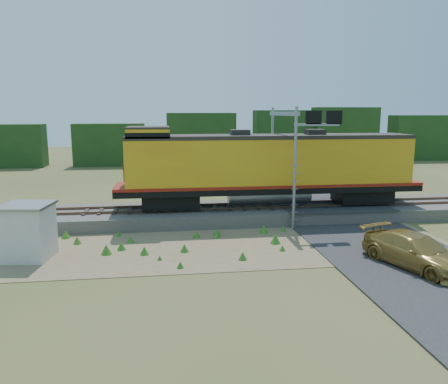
{
  "coord_description": "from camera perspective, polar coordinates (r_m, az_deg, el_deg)",
  "views": [
    {
      "loc": [
        -4.0,
        -21.5,
        6.95
      ],
      "look_at": [
        -0.7,
        3.0,
        2.4
      ],
      "focal_mm": 35.0,
      "sensor_mm": 36.0,
      "label": 1
    }
  ],
  "objects": [
    {
      "name": "road",
      "position": [
        25.74,
        18.03,
        -5.56
      ],
      "size": [
        7.0,
        66.0,
        0.86
      ],
      "color": "#38383A",
      "rests_on": "ground"
    },
    {
      "name": "ground",
      "position": [
        22.95,
        2.75,
        -7.21
      ],
      "size": [
        140.0,
        140.0,
        0.0
      ],
      "primitive_type": "plane",
      "color": "#475123",
      "rests_on": "ground"
    },
    {
      "name": "car",
      "position": [
        21.64,
        23.76,
        -7.1
      ],
      "size": [
        3.73,
        5.66,
        1.52
      ],
      "primitive_type": "imported",
      "rotation": [
        0.0,
        0.0,
        0.33
      ],
      "color": "#A7853E",
      "rests_on": "ground"
    },
    {
      "name": "shed",
      "position": [
        22.84,
        -24.25,
        -4.7
      ],
      "size": [
        2.53,
        2.53,
        2.67
      ],
      "rotation": [
        0.0,
        0.0,
        -0.13
      ],
      "color": "silver",
      "rests_on": "ground"
    },
    {
      "name": "dirt_shoulder",
      "position": [
        23.15,
        -2.38,
        -7.01
      ],
      "size": [
        26.0,
        8.0,
        0.03
      ],
      "primitive_type": "cube",
      "color": "#8C7754",
      "rests_on": "ground"
    },
    {
      "name": "tree_line_north",
      "position": [
        59.76,
        -3.84,
        6.68
      ],
      "size": [
        130.0,
        3.0,
        6.5
      ],
      "color": "#1D3D16",
      "rests_on": "ground"
    },
    {
      "name": "ballast",
      "position": [
        28.55,
        0.59,
        -2.83
      ],
      "size": [
        70.0,
        5.0,
        0.8
      ],
      "primitive_type": "cube",
      "color": "slate",
      "rests_on": "ground"
    },
    {
      "name": "signal_gantry",
      "position": [
        28.01,
        8.81,
        7.2
      ],
      "size": [
        2.88,
        6.2,
        7.26
      ],
      "color": "gray",
      "rests_on": "ground"
    },
    {
      "name": "rails",
      "position": [
        28.44,
        0.59,
        -1.89
      ],
      "size": [
        70.0,
        1.54,
        0.16
      ],
      "color": "brown",
      "rests_on": "ballast"
    },
    {
      "name": "weed_clumps",
      "position": [
        22.7,
        -6.09,
        -7.46
      ],
      "size": [
        15.0,
        6.2,
        0.56
      ],
      "primitive_type": null,
      "color": "#387421",
      "rests_on": "ground"
    },
    {
      "name": "locomotive",
      "position": [
        28.45,
        5.42,
        3.37
      ],
      "size": [
        19.77,
        3.01,
        5.1
      ],
      "color": "black",
      "rests_on": "rails"
    }
  ]
}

